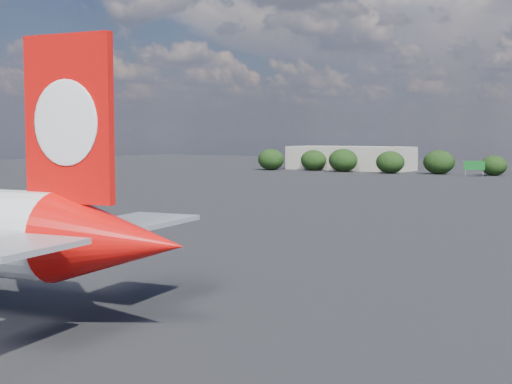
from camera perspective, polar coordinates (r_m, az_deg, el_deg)
The scene contains 3 objects.
ground at distance 98.27m, azimuth 7.75°, elevation -2.38°, with size 500.00×500.00×0.00m, color black.
terminal_building at distance 244.82m, azimuth 7.55°, elevation 2.70°, with size 42.00×16.00×8.00m.
highway_sign at distance 212.79m, azimuth 17.07°, elevation 2.03°, with size 6.00×0.30×4.50m.
Camera 1 is at (42.46, -27.83, 11.82)m, focal length 50.00 mm.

